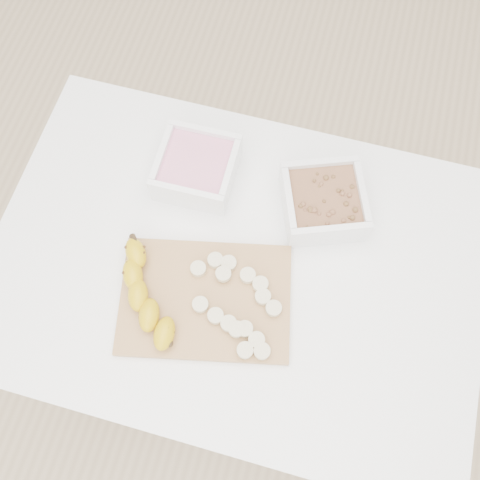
% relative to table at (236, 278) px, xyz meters
% --- Properties ---
extents(ground, '(3.50, 3.50, 0.00)m').
position_rel_table_xyz_m(ground, '(0.00, 0.00, -0.65)').
color(ground, '#C6AD89').
rests_on(ground, ground).
extents(table, '(1.00, 0.70, 0.75)m').
position_rel_table_xyz_m(table, '(0.00, 0.00, 0.00)').
color(table, white).
rests_on(table, ground).
extents(bowl_yogurt, '(0.16, 0.16, 0.07)m').
position_rel_table_xyz_m(bowl_yogurt, '(-0.13, 0.17, 0.13)').
color(bowl_yogurt, white).
rests_on(bowl_yogurt, table).
extents(bowl_granola, '(0.21, 0.21, 0.07)m').
position_rel_table_xyz_m(bowl_granola, '(0.14, 0.16, 0.13)').
color(bowl_granola, white).
rests_on(bowl_granola, table).
extents(cutting_board, '(0.37, 0.30, 0.01)m').
position_rel_table_xyz_m(cutting_board, '(-0.04, -0.09, 0.10)').
color(cutting_board, '#AF854F').
rests_on(cutting_board, table).
extents(banana, '(0.15, 0.23, 0.04)m').
position_rel_table_xyz_m(banana, '(-0.14, -0.12, 0.13)').
color(banana, '#CAA20B').
rests_on(banana, cutting_board).
extents(banana_slices, '(0.19, 0.19, 0.02)m').
position_rel_table_xyz_m(banana_slices, '(0.03, -0.09, 0.12)').
color(banana_slices, beige).
rests_on(banana_slices, cutting_board).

